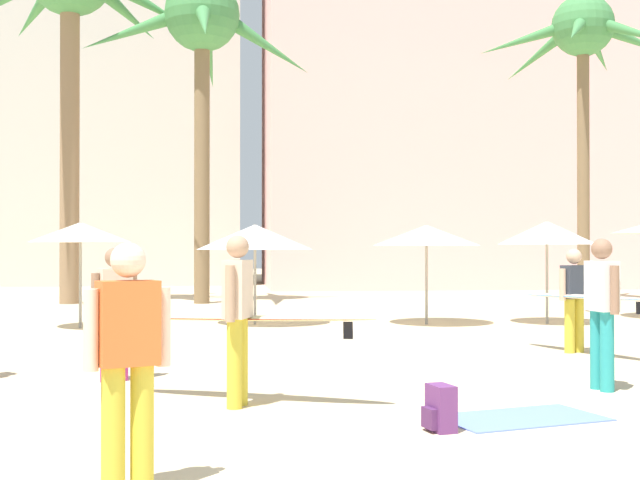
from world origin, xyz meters
name	(u,v)px	position (x,y,z in m)	size (l,w,h in m)	color
hotel_pink	(447,62)	(7.79, 31.25, 9.85)	(16.00, 9.80, 19.70)	beige
hotel_tower_gray	(38,46)	(-10.67, 35.28, 11.03)	(18.70, 8.41, 22.07)	#BCB7AD
palm_tree_far_left	(202,35)	(-2.55, 20.03, 7.97)	(6.99, 6.89, 9.70)	brown
palm_tree_left	(583,45)	(9.01, 19.55, 7.85)	(6.36, 5.58, 9.38)	brown
cafe_umbrella_0	(80,232)	(-4.77, 12.60, 1.97)	(2.09, 2.09, 2.18)	gray
cafe_umbrella_1	(547,233)	(5.16, 12.56, 1.98)	(2.12, 2.12, 2.23)	gray
cafe_umbrella_2	(255,237)	(-1.17, 13.07, 1.88)	(2.51, 2.51, 2.15)	gray
cafe_umbrella_4	(426,235)	(2.50, 12.65, 1.92)	(2.31, 2.31, 2.14)	gray
beach_towel	(521,418)	(1.13, 2.75, 0.01)	(1.56, 0.88, 0.01)	#6684E0
backpack	(440,409)	(0.20, 2.28, 0.20)	(0.29, 0.33, 0.42)	#613069
person_mid_left	(238,315)	(-1.61, 3.77, 0.95)	(2.99, 1.53, 1.79)	gold
person_near_left	(578,296)	(3.71, 7.51, 0.90)	(1.36, 2.64, 1.64)	gold
person_mid_right	(602,307)	(2.61, 4.22, 0.97)	(0.28, 0.61, 1.77)	teal
person_mid_center	(128,355)	(-2.38, 0.63, 0.93)	(0.59, 0.36, 1.70)	gold
person_far_left	(114,308)	(-3.12, 5.50, 0.91)	(0.56, 0.40, 1.66)	#B7337F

